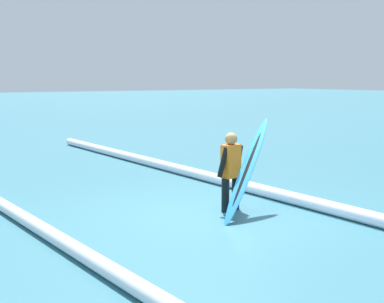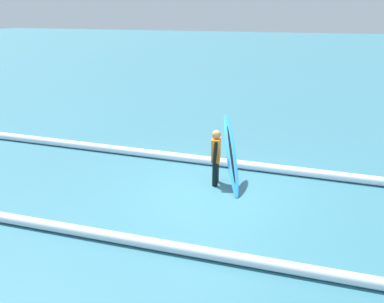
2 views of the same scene
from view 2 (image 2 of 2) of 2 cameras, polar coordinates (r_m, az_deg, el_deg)
ground_plane at (r=9.97m, az=2.59°, el=-5.64°), size 167.06×167.06×0.00m
surfer at (r=10.16m, az=3.35°, el=-0.44°), size 0.26×0.63×1.41m
surfboard at (r=10.12m, az=5.45°, el=-0.39°), size 0.98×1.64×1.64m
wave_crest_foreground at (r=11.28m, az=12.25°, el=-2.44°), size 24.15×0.77×0.23m
wave_crest_midground at (r=8.16m, az=-12.61°, el=-11.21°), size 20.66×1.36×0.21m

